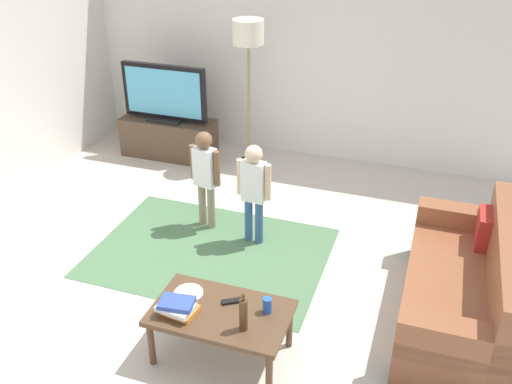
{
  "coord_description": "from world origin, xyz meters",
  "views": [
    {
      "loc": [
        1.47,
        -3.66,
        3.12
      ],
      "look_at": [
        0.0,
        0.6,
        0.65
      ],
      "focal_mm": 39.56,
      "sensor_mm": 36.0,
      "label": 1
    }
  ],
  "objects_px": {
    "couch": "(468,292)",
    "tv_remote": "(233,301)",
    "plate": "(189,293)",
    "child_center": "(254,186)",
    "tv": "(164,94)",
    "child_near_tv": "(205,171)",
    "soda_can": "(267,305)",
    "coffee_table": "(221,316)",
    "bottle": "(243,314)",
    "book_stack": "(178,307)",
    "tv_stand": "(169,138)",
    "floor_lamp": "(248,40)"
  },
  "relations": [
    {
      "from": "floor_lamp",
      "to": "child_center",
      "type": "height_order",
      "value": "floor_lamp"
    },
    {
      "from": "child_near_tv",
      "to": "coffee_table",
      "type": "height_order",
      "value": "child_near_tv"
    },
    {
      "from": "floor_lamp",
      "to": "soda_can",
      "type": "relative_size",
      "value": 14.83
    },
    {
      "from": "tv_remote",
      "to": "plate",
      "type": "height_order",
      "value": "plate"
    },
    {
      "from": "tv_remote",
      "to": "coffee_table",
      "type": "bearing_deg",
      "value": -144.93
    },
    {
      "from": "couch",
      "to": "child_center",
      "type": "relative_size",
      "value": 1.74
    },
    {
      "from": "coffee_table",
      "to": "bottle",
      "type": "height_order",
      "value": "bottle"
    },
    {
      "from": "couch",
      "to": "book_stack",
      "type": "relative_size",
      "value": 6.25
    },
    {
      "from": "floor_lamp",
      "to": "coffee_table",
      "type": "bearing_deg",
      "value": -73.85
    },
    {
      "from": "couch",
      "to": "tv_remote",
      "type": "height_order",
      "value": "couch"
    },
    {
      "from": "book_stack",
      "to": "bottle",
      "type": "height_order",
      "value": "bottle"
    },
    {
      "from": "soda_can",
      "to": "tv",
      "type": "bearing_deg",
      "value": 127.89
    },
    {
      "from": "plate",
      "to": "child_center",
      "type": "bearing_deg",
      "value": 89.17
    },
    {
      "from": "child_center",
      "to": "bottle",
      "type": "bearing_deg",
      "value": -73.16
    },
    {
      "from": "floor_lamp",
      "to": "plate",
      "type": "relative_size",
      "value": 8.09
    },
    {
      "from": "plate",
      "to": "tv_stand",
      "type": "bearing_deg",
      "value": 119.43
    },
    {
      "from": "book_stack",
      "to": "child_near_tv",
      "type": "bearing_deg",
      "value": 107.26
    },
    {
      "from": "tv_stand",
      "to": "child_near_tv",
      "type": "xyz_separation_m",
      "value": [
        1.15,
        -1.42,
        0.38
      ]
    },
    {
      "from": "tv",
      "to": "book_stack",
      "type": "bearing_deg",
      "value": -61.85
    },
    {
      "from": "child_center",
      "to": "plate",
      "type": "height_order",
      "value": "child_center"
    },
    {
      "from": "coffee_table",
      "to": "child_center",
      "type": "bearing_deg",
      "value": 100.35
    },
    {
      "from": "tv_stand",
      "to": "couch",
      "type": "distance_m",
      "value": 4.23
    },
    {
      "from": "book_stack",
      "to": "tv",
      "type": "bearing_deg",
      "value": 118.15
    },
    {
      "from": "tv_stand",
      "to": "coffee_table",
      "type": "height_order",
      "value": "tv_stand"
    },
    {
      "from": "child_center",
      "to": "tv_remote",
      "type": "xyz_separation_m",
      "value": [
        0.33,
        -1.41,
        -0.19
      ]
    },
    {
      "from": "child_center",
      "to": "soda_can",
      "type": "relative_size",
      "value": 8.63
    },
    {
      "from": "floor_lamp",
      "to": "plate",
      "type": "height_order",
      "value": "floor_lamp"
    },
    {
      "from": "child_center",
      "to": "bottle",
      "type": "xyz_separation_m",
      "value": [
        0.5,
        -1.65,
        -0.07
      ]
    },
    {
      "from": "soda_can",
      "to": "tv_stand",
      "type": "bearing_deg",
      "value": 127.7
    },
    {
      "from": "book_stack",
      "to": "plate",
      "type": "height_order",
      "value": "book_stack"
    },
    {
      "from": "soda_can",
      "to": "tv_remote",
      "type": "bearing_deg",
      "value": 175.76
    },
    {
      "from": "child_center",
      "to": "book_stack",
      "type": "xyz_separation_m",
      "value": [
        -0.0,
        -1.65,
        -0.15
      ]
    },
    {
      "from": "tv",
      "to": "plate",
      "type": "xyz_separation_m",
      "value": [
        1.68,
        -2.95,
        -0.42
      ]
    },
    {
      "from": "tv",
      "to": "child_near_tv",
      "type": "height_order",
      "value": "tv"
    },
    {
      "from": "tv_stand",
      "to": "couch",
      "type": "relative_size",
      "value": 0.67
    },
    {
      "from": "couch",
      "to": "tv_remote",
      "type": "bearing_deg",
      "value": -152.46
    },
    {
      "from": "child_near_tv",
      "to": "soda_can",
      "type": "xyz_separation_m",
      "value": [
        1.15,
        -1.55,
        -0.15
      ]
    },
    {
      "from": "child_near_tv",
      "to": "bottle",
      "type": "relative_size",
      "value": 3.38
    },
    {
      "from": "coffee_table",
      "to": "plate",
      "type": "relative_size",
      "value": 4.55
    },
    {
      "from": "book_stack",
      "to": "soda_can",
      "type": "bearing_deg",
      "value": 20.1
    },
    {
      "from": "soda_can",
      "to": "child_center",
      "type": "bearing_deg",
      "value": 112.75
    },
    {
      "from": "tv_stand",
      "to": "child_center",
      "type": "bearing_deg",
      "value": -42.27
    },
    {
      "from": "couch",
      "to": "tv_remote",
      "type": "relative_size",
      "value": 10.59
    },
    {
      "from": "bottle",
      "to": "soda_can",
      "type": "xyz_separation_m",
      "value": [
        0.1,
        0.22,
        -0.07
      ]
    },
    {
      "from": "child_near_tv",
      "to": "tv_remote",
      "type": "bearing_deg",
      "value": -60.1
    },
    {
      "from": "floor_lamp",
      "to": "tv_remote",
      "type": "height_order",
      "value": "floor_lamp"
    },
    {
      "from": "child_center",
      "to": "coffee_table",
      "type": "xyz_separation_m",
      "value": [
        0.28,
        -1.53,
        -0.25
      ]
    },
    {
      "from": "tv_stand",
      "to": "plate",
      "type": "bearing_deg",
      "value": -60.57
    },
    {
      "from": "coffee_table",
      "to": "tv",
      "type": "bearing_deg",
      "value": 122.94
    },
    {
      "from": "child_center",
      "to": "child_near_tv",
      "type": "bearing_deg",
      "value": 167.61
    }
  ]
}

